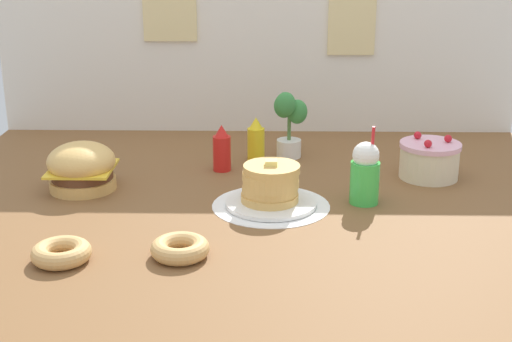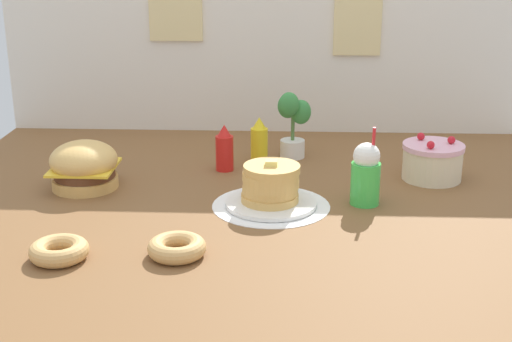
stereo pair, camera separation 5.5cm
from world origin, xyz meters
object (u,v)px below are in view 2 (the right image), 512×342
Objects in this scene: burger at (84,166)px; mustard_bottle at (260,141)px; cream_soda_cup at (366,174)px; donut_chocolate at (177,247)px; potted_plant at (292,122)px; pancake_stack at (271,188)px; ketchup_bottle at (224,149)px; layer_cake at (432,161)px; donut_pink_glaze at (59,250)px.

burger is 1.33× the size of mustard_bottle.
cream_soda_cup reaches higher than donut_chocolate.
potted_plant reaches higher than burger.
pancake_stack is 0.46m from donut_chocolate.
burger is at bearing -155.34° from ketchup_bottle.
layer_cake is (0.57, 0.29, 0.00)m from pancake_stack.
pancake_stack is 1.83× the size of donut_pink_glaze.
layer_cake is 0.65m from mustard_bottle.
layer_cake is 1.25× the size of ketchup_bottle.
burger is 0.96m from cream_soda_cup.
cream_soda_cup is at bearing -33.82° from ketchup_bottle.
mustard_bottle reaches higher than pancake_stack.
cream_soda_cup is at bearing 6.36° from pancake_stack.
donut_pink_glaze and donut_chocolate have the same top height.
pancake_stack is (0.65, -0.15, -0.02)m from burger.
donut_pink_glaze is at bearing -81.69° from burger.
layer_cake is 1.25× the size of mustard_bottle.
cream_soda_cup is at bearing -64.60° from potted_plant.
burger is 0.57m from donut_pink_glaze.
layer_cake is 1.34m from donut_pink_glaze.
burger reaches higher than donut_chocolate.
donut_chocolate is at bearing -109.12° from potted_plant.
pancake_stack is 0.48m from mustard_bottle.
donut_chocolate is (-0.82, -0.68, -0.04)m from layer_cake.
ketchup_bottle is at bearing 24.66° from burger.
ketchup_bottle is 1.00× the size of mustard_bottle.
burger is 0.87× the size of potted_plant.
cream_soda_cup reaches higher than layer_cake.
potted_plant is (-0.50, 0.24, 0.08)m from layer_cake.
potted_plant is (-0.24, 0.50, 0.04)m from cream_soda_cup.
burger is 0.67m from donut_chocolate.
pancake_stack is 1.36× the size of layer_cake.
pancake_stack is 0.54m from potted_plant.
mustard_bottle is 1.03m from donut_pink_glaze.
cream_soda_cup is (-0.26, -0.26, 0.04)m from layer_cake.
cream_soda_cup is (0.31, 0.03, 0.04)m from pancake_stack.
ketchup_bottle is 0.75m from donut_chocolate.
donut_chocolate is at bearing -53.10° from burger.
layer_cake is 0.56m from potted_plant.
burger reaches higher than donut_pink_glaze.
potted_plant reaches higher than layer_cake.
donut_pink_glaze is (0.08, -0.57, -0.05)m from burger.
pancake_stack is at bearing 36.68° from donut_pink_glaze.
donut_pink_glaze is at bearing -147.91° from layer_cake.
pancake_stack is at bearing -173.64° from cream_soda_cup.
potted_plant is at bearing 70.88° from donut_chocolate.
ketchup_bottle is 1.08× the size of donut_pink_glaze.
pancake_stack is 1.11× the size of potted_plant.
ketchup_bottle reaches higher than donut_chocolate.
cream_soda_cup is 0.98m from donut_pink_glaze.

